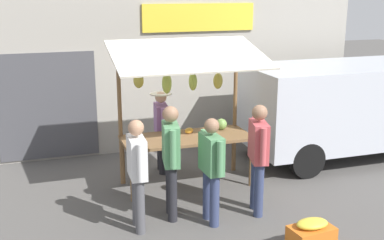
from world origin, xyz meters
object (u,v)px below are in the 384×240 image
shopper_with_ponytail (137,168)px  shopper_in_grey_tee (171,154)px  vendor_with_sunhat (161,126)px  produce_crate_near (311,235)px  shopper_with_shopping_bag (258,151)px  shopper_in_striped_shirt (211,164)px  parked_van (346,102)px  market_stall (187,98)px

shopper_with_ponytail → shopper_in_grey_tee: bearing=-65.2°
vendor_with_sunhat → shopper_with_ponytail: 2.27m
shopper_in_grey_tee → produce_crate_near: shopper_in_grey_tee is taller
vendor_with_sunhat → shopper_in_grey_tee: (0.34, 1.87, 0.11)m
shopper_with_shopping_bag → shopper_in_grey_tee: shopper_in_grey_tee is taller
shopper_in_striped_shirt → parked_van: parked_van is taller
market_stall → parked_van: (-3.48, -0.45, -0.42)m
vendor_with_sunhat → shopper_with_ponytail: size_ratio=0.95×
vendor_with_sunhat → parked_van: bearing=92.3°
parked_van → vendor_with_sunhat: bearing=-4.3°
produce_crate_near → shopper_with_ponytail: bearing=-31.8°
produce_crate_near → shopper_in_striped_shirt: bearing=-48.9°
vendor_with_sunhat → produce_crate_near: size_ratio=2.50×
vendor_with_sunhat → shopper_with_shopping_bag: shopper_with_shopping_bag is taller
shopper_in_striped_shirt → produce_crate_near: shopper_in_striped_shirt is taller
shopper_with_ponytail → shopper_in_striped_shirt: size_ratio=1.02×
shopper_with_ponytail → shopper_with_shopping_bag: bearing=-88.3°
market_stall → shopper_with_ponytail: market_stall is taller
shopper_with_ponytail → parked_van: size_ratio=0.37×
market_stall → vendor_with_sunhat: market_stall is taller
shopper_with_ponytail → parked_van: bearing=-65.9°
market_stall → produce_crate_near: market_stall is taller
shopper_with_ponytail → shopper_with_shopping_bag: shopper_with_shopping_bag is taller
market_stall → shopper_with_ponytail: 1.89m
shopper_with_ponytail → shopper_in_striped_shirt: shopper_with_ponytail is taller
shopper_in_striped_shirt → produce_crate_near: (-0.99, 1.13, -0.71)m
shopper_with_shopping_bag → shopper_with_ponytail: bearing=102.7°
market_stall → shopper_in_striped_shirt: (0.12, 1.49, -0.63)m
shopper_in_striped_shirt → shopper_in_grey_tee: bearing=52.3°
market_stall → produce_crate_near: bearing=108.3°
shopper_in_striped_shirt → shopper_with_ponytail: bearing=80.4°
market_stall → shopper_with_ponytail: size_ratio=1.55×
vendor_with_sunhat → parked_van: size_ratio=0.35×
market_stall → parked_van: 3.54m
market_stall → shopper_with_shopping_bag: bearing=115.3°
market_stall → shopper_with_shopping_bag: size_ratio=1.47×
shopper_with_shopping_bag → shopper_in_striped_shirt: bearing=110.6°
vendor_with_sunhat → parked_van: parked_van is taller
shopper_with_ponytail → produce_crate_near: bearing=-119.1°
produce_crate_near → shopper_with_shopping_bag: bearing=-80.4°
shopper_with_ponytail → parked_van: 4.99m
market_stall → shopper_with_ponytail: bearing=49.6°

